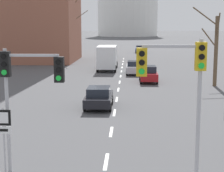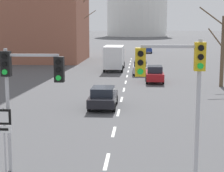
# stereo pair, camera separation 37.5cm
# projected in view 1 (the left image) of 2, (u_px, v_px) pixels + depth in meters

# --- Properties ---
(lane_stripe_1) EXTENTS (0.16, 2.00, 0.01)m
(lane_stripe_1) POSITION_uv_depth(u_px,v_px,m) (106.00, 161.00, 15.82)
(lane_stripe_1) COLOR silver
(lane_stripe_1) RESTS_ON ground_plane
(lane_stripe_2) EXTENTS (0.16, 2.00, 0.01)m
(lane_stripe_2) POSITION_uv_depth(u_px,v_px,m) (111.00, 132.00, 20.26)
(lane_stripe_2) COLOR silver
(lane_stripe_2) RESTS_ON ground_plane
(lane_stripe_3) EXTENTS (0.16, 2.00, 0.01)m
(lane_stripe_3) POSITION_uv_depth(u_px,v_px,m) (114.00, 113.00, 24.70)
(lane_stripe_3) COLOR silver
(lane_stripe_3) RESTS_ON ground_plane
(lane_stripe_4) EXTENTS (0.16, 2.00, 0.01)m
(lane_stripe_4) POSITION_uv_depth(u_px,v_px,m) (117.00, 99.00, 29.14)
(lane_stripe_4) COLOR silver
(lane_stripe_4) RESTS_ON ground_plane
(lane_stripe_5) EXTENTS (0.16, 2.00, 0.01)m
(lane_stripe_5) POSITION_uv_depth(u_px,v_px,m) (118.00, 90.00, 33.57)
(lane_stripe_5) COLOR silver
(lane_stripe_5) RESTS_ON ground_plane
(lane_stripe_6) EXTENTS (0.16, 2.00, 0.01)m
(lane_stripe_6) POSITION_uv_depth(u_px,v_px,m) (120.00, 82.00, 38.01)
(lane_stripe_6) COLOR silver
(lane_stripe_6) RESTS_ON ground_plane
(lane_stripe_7) EXTENTS (0.16, 2.00, 0.01)m
(lane_stripe_7) POSITION_uv_depth(u_px,v_px,m) (121.00, 76.00, 42.45)
(lane_stripe_7) COLOR silver
(lane_stripe_7) RESTS_ON ground_plane
(lane_stripe_8) EXTENTS (0.16, 2.00, 0.01)m
(lane_stripe_8) POSITION_uv_depth(u_px,v_px,m) (121.00, 71.00, 46.89)
(lane_stripe_8) COLOR silver
(lane_stripe_8) RESTS_ON ground_plane
(lane_stripe_9) EXTENTS (0.16, 2.00, 0.01)m
(lane_stripe_9) POSITION_uv_depth(u_px,v_px,m) (122.00, 67.00, 51.32)
(lane_stripe_9) COLOR silver
(lane_stripe_9) RESTS_ON ground_plane
(lane_stripe_10) EXTENTS (0.16, 2.00, 0.01)m
(lane_stripe_10) POSITION_uv_depth(u_px,v_px,m) (123.00, 64.00, 55.76)
(lane_stripe_10) COLOR silver
(lane_stripe_10) RESTS_ON ground_plane
(lane_stripe_11) EXTENTS (0.16, 2.00, 0.01)m
(lane_stripe_11) POSITION_uv_depth(u_px,v_px,m) (123.00, 61.00, 60.20)
(lane_stripe_11) COLOR silver
(lane_stripe_11) RESTS_ON ground_plane
(lane_stripe_12) EXTENTS (0.16, 2.00, 0.01)m
(lane_stripe_12) POSITION_uv_depth(u_px,v_px,m) (124.00, 59.00, 64.64)
(lane_stripe_12) COLOR silver
(lane_stripe_12) RESTS_ON ground_plane
(traffic_signal_near_left) EXTENTS (2.40, 0.34, 4.84)m
(traffic_signal_near_left) POSITION_uv_depth(u_px,v_px,m) (25.00, 80.00, 14.11)
(traffic_signal_near_left) COLOR #B2B2B7
(traffic_signal_near_left) RESTS_ON ground_plane
(traffic_signal_near_right) EXTENTS (2.34, 0.34, 5.25)m
(traffic_signal_near_right) POSITION_uv_depth(u_px,v_px,m) (180.00, 76.00, 12.67)
(traffic_signal_near_right) COLOR #B2B2B7
(traffic_signal_near_right) RESTS_ON ground_plane
(route_sign_post) EXTENTS (0.60, 0.08, 2.64)m
(route_sign_post) POSITION_uv_depth(u_px,v_px,m) (3.00, 130.00, 14.05)
(route_sign_post) COLOR #B2B2B7
(route_sign_post) RESTS_ON ground_plane
(street_lamp_right) EXTENTS (1.98, 0.36, 8.54)m
(street_lamp_right) POSITION_uv_depth(u_px,v_px,m) (223.00, 34.00, 22.06)
(street_lamp_right) COLOR #B2B2B7
(street_lamp_right) RESTS_ON ground_plane
(sedan_near_left) EXTENTS (1.91, 3.99, 1.67)m
(sedan_near_left) POSITION_uv_depth(u_px,v_px,m) (109.00, 52.00, 70.24)
(sedan_near_left) COLOR silver
(sedan_near_left) RESTS_ON ground_plane
(sedan_near_right) EXTENTS (1.89, 4.13, 1.47)m
(sedan_near_right) POSITION_uv_depth(u_px,v_px,m) (99.00, 97.00, 26.11)
(sedan_near_right) COLOR black
(sedan_near_right) RESTS_ON ground_plane
(sedan_mid_centre) EXTENTS (1.79, 4.33, 1.67)m
(sedan_mid_centre) POSITION_uv_depth(u_px,v_px,m) (148.00, 74.00, 37.93)
(sedan_mid_centre) COLOR maroon
(sedan_mid_centre) RESTS_ON ground_plane
(sedan_far_left) EXTENTS (1.75, 4.33, 1.56)m
(sedan_far_left) POSITION_uv_depth(u_px,v_px,m) (140.00, 49.00, 78.37)
(sedan_far_left) COLOR navy
(sedan_far_left) RESTS_ON ground_plane
(sedan_far_right) EXTENTS (1.76, 4.37, 1.59)m
(sedan_far_right) POSITION_uv_depth(u_px,v_px,m) (134.00, 67.00, 44.07)
(sedan_far_right) COLOR #B7B7BC
(sedan_far_right) RESTS_ON ground_plane
(delivery_truck) EXTENTS (2.44, 7.20, 3.14)m
(delivery_truck) POSITION_uv_depth(u_px,v_px,m) (107.00, 57.00, 47.90)
(delivery_truck) COLOR #333842
(delivery_truck) RESTS_ON ground_plane
(bare_tree_left_near) EXTENTS (5.19, 2.39, 10.51)m
(bare_tree_left_near) POSITION_uv_depth(u_px,v_px,m) (69.00, 30.00, 60.47)
(bare_tree_left_near) COLOR brown
(bare_tree_left_near) RESTS_ON ground_plane
(bare_tree_right_near) EXTENTS (2.31, 2.48, 7.47)m
(bare_tree_right_near) POSITION_uv_depth(u_px,v_px,m) (215.00, 48.00, 35.00)
(bare_tree_right_near) COLOR brown
(bare_tree_right_near) RESTS_ON ground_plane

